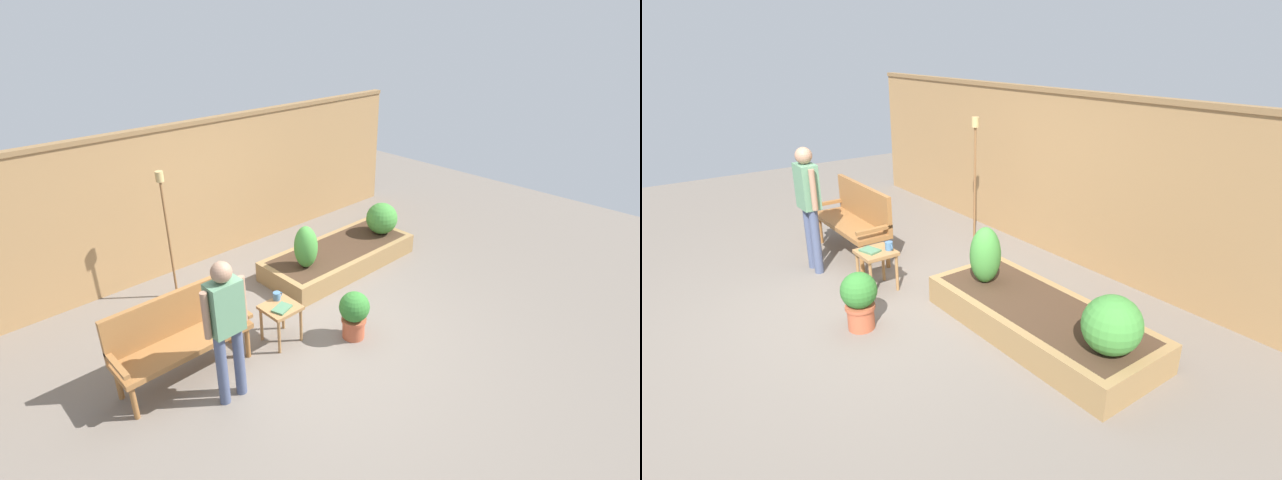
% 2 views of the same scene
% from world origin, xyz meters
% --- Properties ---
extents(ground_plane, '(14.00, 14.00, 0.00)m').
position_xyz_m(ground_plane, '(0.00, 0.00, 0.00)').
color(ground_plane, '#70665B').
extents(fence_back, '(8.40, 0.14, 2.16)m').
position_xyz_m(fence_back, '(0.00, 2.60, 1.09)').
color(fence_back, '#A37A4C').
rests_on(fence_back, ground_plane).
extents(garden_bench, '(1.44, 0.48, 0.94)m').
position_xyz_m(garden_bench, '(-1.42, 0.45, 0.54)').
color(garden_bench, '#936033').
rests_on(garden_bench, ground_plane).
extents(side_table, '(0.40, 0.40, 0.48)m').
position_xyz_m(side_table, '(-0.30, 0.14, 0.40)').
color(side_table, '#9E7042').
rests_on(side_table, ground_plane).
extents(cup_on_table, '(0.13, 0.09, 0.10)m').
position_xyz_m(cup_on_table, '(-0.24, 0.28, 0.53)').
color(cup_on_table, teal).
rests_on(cup_on_table, side_table).
extents(book_on_table, '(0.25, 0.21, 0.02)m').
position_xyz_m(book_on_table, '(-0.33, 0.08, 0.49)').
color(book_on_table, '#4C7A56').
rests_on(book_on_table, side_table).
extents(potted_boxwood, '(0.37, 0.37, 0.61)m').
position_xyz_m(potted_boxwood, '(0.37, -0.40, 0.34)').
color(potted_boxwood, '#B75638').
rests_on(potted_boxwood, ground_plane).
extents(raised_planter_bed, '(2.40, 1.00, 0.30)m').
position_xyz_m(raised_planter_bed, '(1.51, 0.96, 0.15)').
color(raised_planter_bed, '#997547').
rests_on(raised_planter_bed, ground_plane).
extents(shrub_near_bench, '(0.33, 0.33, 0.61)m').
position_xyz_m(shrub_near_bench, '(0.76, 0.88, 0.61)').
color(shrub_near_bench, brown).
rests_on(shrub_near_bench, raised_planter_bed).
extents(shrub_far_corner, '(0.50, 0.50, 0.50)m').
position_xyz_m(shrub_far_corner, '(2.39, 0.88, 0.55)').
color(shrub_far_corner, brown).
rests_on(shrub_far_corner, raised_planter_bed).
extents(tiki_torch, '(0.10, 0.10, 1.78)m').
position_xyz_m(tiki_torch, '(-0.72, 1.89, 1.21)').
color(tiki_torch, brown).
rests_on(tiki_torch, ground_plane).
extents(person_by_bench, '(0.47, 0.20, 1.56)m').
position_xyz_m(person_by_bench, '(-1.24, -0.23, 0.93)').
color(person_by_bench, '#475170').
rests_on(person_by_bench, ground_plane).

